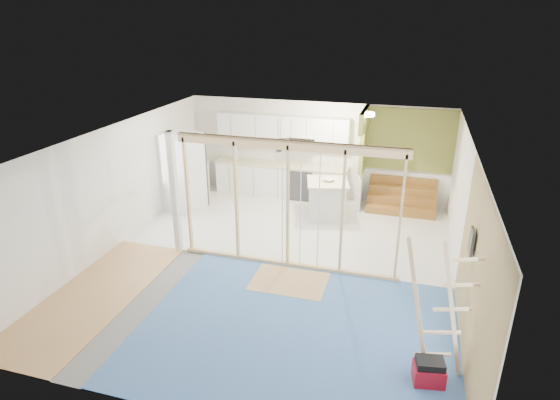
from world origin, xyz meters
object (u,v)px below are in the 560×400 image
(fridge, at_px, (182,172))
(island, at_px, (327,200))
(toolbox, at_px, (429,372))
(ladder, at_px, (439,309))

(fridge, distance_m, island, 3.69)
(fridge, bearing_deg, island, 20.35)
(toolbox, relative_size, ladder, 0.22)
(fridge, bearing_deg, toolbox, -24.97)
(island, distance_m, ladder, 5.49)
(toolbox, bearing_deg, island, 105.33)
(fridge, distance_m, toolbox, 7.66)
(ladder, bearing_deg, toolbox, -98.03)
(fridge, bearing_deg, ladder, -23.19)
(fridge, height_order, ladder, ladder)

